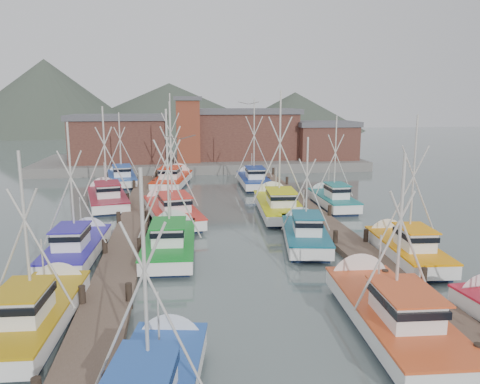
{
  "coord_description": "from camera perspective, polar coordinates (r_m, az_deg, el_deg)",
  "views": [
    {
      "loc": [
        -3.83,
        -29.0,
        9.1
      ],
      "look_at": [
        0.84,
        4.17,
        2.6
      ],
      "focal_mm": 35.0,
      "sensor_mm": 36.0,
      "label": 1
    }
  ],
  "objects": [
    {
      "name": "boat_9",
      "position": [
        38.83,
        4.6,
        -1.56
      ],
      "size": [
        4.37,
        10.4,
        10.9
      ],
      "rotation": [
        0.0,
        0.0,
        -0.08
      ],
      "color": "#0E1931",
      "rests_on": "ground"
    },
    {
      "name": "boat_8",
      "position": [
        37.33,
        -8.45,
        -2.17
      ],
      "size": [
        4.95,
        10.71,
        10.08
      ],
      "rotation": [
        0.0,
        0.0,
        0.18
      ],
      "color": "#0E1931",
      "rests_on": "ground"
    },
    {
      "name": "boat_1",
      "position": [
        20.72,
        17.45,
        -13.55
      ],
      "size": [
        3.58,
        9.82,
        8.07
      ],
      "rotation": [
        0.0,
        0.0,
        -0.06
      ],
      "color": "#0E1931",
      "rests_on": "ground"
    },
    {
      "name": "boat_12",
      "position": [
        52.02,
        -8.13,
        1.57
      ],
      "size": [
        4.74,
        10.2,
        10.84
      ],
      "rotation": [
        0.0,
        0.0,
        -0.18
      ],
      "color": "#0E1931",
      "rests_on": "ground"
    },
    {
      "name": "boat_2",
      "position": [
        21.35,
        -23.31,
        -13.2
      ],
      "size": [
        3.3,
        8.51,
        7.99
      ],
      "rotation": [
        0.0,
        0.0,
        -0.05
      ],
      "color": "#0E1931",
      "rests_on": "ground"
    },
    {
      "name": "boat_4",
      "position": [
        29.15,
        -8.46,
        -5.93
      ],
      "size": [
        3.82,
        9.42,
        9.5
      ],
      "rotation": [
        0.0,
        0.0,
        -0.05
      ],
      "color": "#0E1931",
      "rests_on": "ground"
    },
    {
      "name": "ground",
      "position": [
        30.64,
        -0.48,
        -6.3
      ],
      "size": [
        260.0,
        260.0,
        0.0
      ],
      "primitive_type": "plane",
      "color": "#4A5957",
      "rests_on": "ground"
    },
    {
      "name": "boat_10",
      "position": [
        43.51,
        -15.95,
        -0.6
      ],
      "size": [
        4.88,
        10.15,
        9.58
      ],
      "rotation": [
        0.0,
        0.0,
        0.2
      ],
      "color": "#0E1931",
      "rests_on": "ground"
    },
    {
      "name": "boat_11",
      "position": [
        41.77,
        11.06,
        -0.85
      ],
      "size": [
        3.42,
        7.97,
        8.54
      ],
      "rotation": [
        0.0,
        0.0,
        -0.0
      ],
      "color": "#0E1931",
      "rests_on": "ground"
    },
    {
      "name": "lookout_tower",
      "position": [
        62.13,
        -6.37,
        7.64
      ],
      "size": [
        3.6,
        3.6,
        8.5
      ],
      "color": "brown",
      "rests_on": "quay"
    },
    {
      "name": "boat_7",
      "position": [
        29.21,
        19.33,
        -6.41
      ],
      "size": [
        3.59,
        8.22,
        9.02
      ],
      "rotation": [
        0.0,
        0.0,
        -0.08
      ],
      "color": "#0E1931",
      "rests_on": "ground"
    },
    {
      "name": "gull_near",
      "position": [
        21.8,
        -7.4,
        6.59
      ],
      "size": [
        1.53,
        0.66,
        0.24
      ],
      "rotation": [
        0.0,
        0.0,
        0.41
      ],
      "color": "slate",
      "rests_on": "ground"
    },
    {
      "name": "boat_14",
      "position": [
        54.3,
        -14.24,
        1.73
      ],
      "size": [
        4.14,
        9.47,
        8.72
      ],
      "rotation": [
        0.0,
        0.0,
        0.15
      ],
      "color": "#0E1931",
      "rests_on": "ground"
    },
    {
      "name": "shed_right",
      "position": [
        66.57,
        10.31,
        6.27
      ],
      "size": [
        8.48,
        6.36,
        5.2
      ],
      "color": "brown",
      "rests_on": "quay"
    },
    {
      "name": "quay",
      "position": [
        66.66,
        -4.66,
        3.62
      ],
      "size": [
        44.0,
        16.0,
        1.2
      ],
      "primitive_type": "cube",
      "color": "slate",
      "rests_on": "ground"
    },
    {
      "name": "shed_center",
      "position": [
        66.88,
        0.46,
        7.2
      ],
      "size": [
        14.84,
        9.54,
        6.9
      ],
      "color": "brown",
      "rests_on": "quay"
    },
    {
      "name": "dock_left",
      "position": [
        34.37,
        -13.07,
        -4.3
      ],
      "size": [
        2.3,
        46.0,
        1.5
      ],
      "color": "#4E3C30",
      "rests_on": "ground"
    },
    {
      "name": "gull_far",
      "position": [
        34.2,
        1.04,
        10.75
      ],
      "size": [
        1.52,
        0.66,
        0.24
      ],
      "rotation": [
        0.0,
        0.0,
        -0.46
      ],
      "color": "slate",
      "rests_on": "ground"
    },
    {
      "name": "boat_13",
      "position": [
        51.24,
        1.59,
        1.53
      ],
      "size": [
        4.07,
        9.15,
        10.27
      ],
      "rotation": [
        0.0,
        0.0,
        -0.03
      ],
      "color": "#0E1931",
      "rests_on": "ground"
    },
    {
      "name": "shed_left",
      "position": [
        64.58,
        -14.46,
        6.41
      ],
      "size": [
        12.72,
        8.48,
        6.2
      ],
      "color": "brown",
      "rests_on": "quay"
    },
    {
      "name": "boat_6",
      "position": [
        29.4,
        -19.07,
        -6.28
      ],
      "size": [
        3.53,
        8.45,
        8.66
      ],
      "rotation": [
        0.0,
        0.0,
        -0.05
      ],
      "color": "#0E1931",
      "rests_on": "ground"
    },
    {
      "name": "dock_right",
      "position": [
        35.9,
        9.83,
        -3.52
      ],
      "size": [
        2.3,
        46.0,
        1.5
      ],
      "color": "#4E3C30",
      "rests_on": "ground"
    },
    {
      "name": "distant_hills",
      "position": [
        152.13,
        -11.46,
        7.34
      ],
      "size": [
        175.0,
        140.0,
        42.0
      ],
      "color": "#3C463A",
      "rests_on": "ground"
    },
    {
      "name": "boat_5",
      "position": [
        30.87,
        7.85,
        -4.96
      ],
      "size": [
        3.94,
        8.67,
        7.62
      ],
      "rotation": [
        0.0,
        0.0,
        -0.18
      ],
      "color": "#0E1931",
      "rests_on": "ground"
    }
  ]
}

